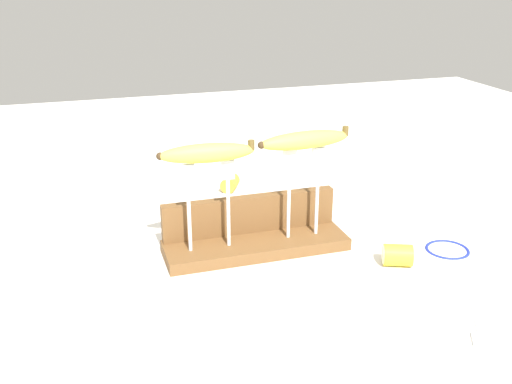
% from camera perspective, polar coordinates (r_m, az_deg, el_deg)
% --- Properties ---
extents(ground_plane, '(3.00, 3.00, 0.00)m').
position_cam_1_polar(ground_plane, '(1.18, 0.00, -5.58)').
color(ground_plane, silver).
extents(wooden_board, '(0.36, 0.11, 0.02)m').
position_cam_1_polar(wooden_board, '(1.18, 0.00, -5.07)').
color(wooden_board, brown).
rests_on(wooden_board, ground).
extents(board_backstop, '(0.35, 0.02, 0.07)m').
position_cam_1_polar(board_backstop, '(1.20, -0.62, -2.09)').
color(board_backstop, brown).
rests_on(board_backstop, wooden_board).
extents(fork_stand_left, '(0.10, 0.01, 0.17)m').
position_cam_1_polar(fork_stand_left, '(1.11, -4.53, -0.52)').
color(fork_stand_left, silver).
rests_on(fork_stand_left, wooden_board).
extents(fork_stand_right, '(0.08, 0.01, 0.18)m').
position_cam_1_polar(fork_stand_right, '(1.16, 4.52, 0.72)').
color(fork_stand_right, silver).
rests_on(fork_stand_right, wooden_board).
extents(banana_raised_left, '(0.18, 0.05, 0.04)m').
position_cam_1_polar(banana_raised_left, '(1.08, -4.67, 3.71)').
color(banana_raised_left, '#DBD147').
rests_on(banana_raised_left, fork_stand_left).
extents(banana_raised_right, '(0.19, 0.05, 0.04)m').
position_cam_1_polar(banana_raised_right, '(1.13, 4.65, 4.94)').
color(banana_raised_right, '#DBD147').
rests_on(banana_raised_right, fork_stand_right).
extents(fork_fallen_near, '(0.04, 0.19, 0.01)m').
position_cam_1_polar(fork_fallen_near, '(0.93, 7.35, -13.89)').
color(fork_fallen_near, silver).
rests_on(fork_fallen_near, ground).
extents(fork_fallen_far, '(0.10, 0.17, 0.01)m').
position_cam_1_polar(fork_fallen_far, '(1.02, 20.22, -11.44)').
color(fork_fallen_far, silver).
rests_on(fork_fallen_far, ground).
extents(banana_chunk_near, '(0.06, 0.06, 0.04)m').
position_cam_1_polar(banana_chunk_near, '(1.49, -2.48, 0.87)').
color(banana_chunk_near, gold).
rests_on(banana_chunk_near, ground).
extents(banana_chunk_far, '(0.06, 0.06, 0.04)m').
position_cam_1_polar(banana_chunk_far, '(1.15, 13.24, -5.84)').
color(banana_chunk_far, yellow).
rests_on(banana_chunk_far, ground).
extents(wire_coil, '(0.09, 0.09, 0.01)m').
position_cam_1_polar(wire_coil, '(1.24, 17.70, -5.13)').
color(wire_coil, '#1E2DA5').
rests_on(wire_coil, ground).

